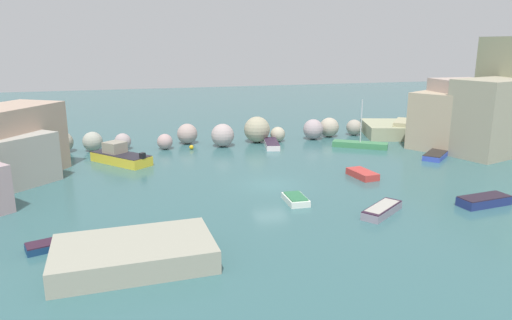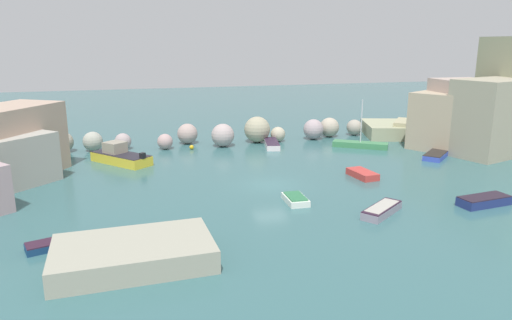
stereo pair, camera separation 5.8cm
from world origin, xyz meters
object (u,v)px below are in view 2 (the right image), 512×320
object	(u,v)px
stone_dock	(134,253)
channel_buoy	(192,147)
moored_boat_1	(360,144)
moored_boat_0	(50,245)
moored_boat_3	(436,155)
moored_boat_4	(362,174)
moored_boat_2	(295,199)
moored_boat_7	(120,156)
moored_boat_6	(382,210)
moored_boat_8	(272,144)
moored_boat_5	(484,201)

from	to	relation	value
stone_dock	channel_buoy	bearing A→B (deg)	75.23
channel_buoy	moored_boat_1	world-z (taller)	moored_boat_1
moored_boat_1	stone_dock	bearing A→B (deg)	-104.23
stone_dock	moored_boat_0	size ratio (longest dim) A/B	2.91
stone_dock	moored_boat_3	world-z (taller)	stone_dock
moored_boat_4	channel_buoy	bearing A→B (deg)	34.31
moored_boat_1	moored_boat_2	size ratio (longest dim) A/B	2.21
moored_boat_3	stone_dock	bearing A→B (deg)	167.23
moored_boat_0	moored_boat_7	size ratio (longest dim) A/B	0.44
stone_dock	moored_boat_1	distance (m)	30.85
moored_boat_2	moored_boat_7	distance (m)	18.20
stone_dock	moored_boat_6	bearing A→B (deg)	10.20
channel_buoy	moored_boat_8	bearing A→B (deg)	-7.46
moored_boat_1	moored_boat_6	xyz separation A→B (m)	(-8.01, -17.67, -0.02)
stone_dock	moored_boat_5	xyz separation A→B (m)	(22.50, 2.33, -0.26)
moored_boat_5	moored_boat_3	bearing A→B (deg)	-119.10
moored_boat_0	moored_boat_5	bearing A→B (deg)	-18.53
channel_buoy	moored_boat_0	bearing A→B (deg)	-116.41
moored_boat_7	moored_boat_1	bearing A→B (deg)	-129.76
moored_boat_6	moored_boat_0	bearing A→B (deg)	144.17
moored_boat_7	moored_boat_8	size ratio (longest dim) A/B	1.32
moored_boat_3	moored_boat_7	world-z (taller)	moored_boat_7
moored_boat_4	moored_boat_5	bearing A→B (deg)	-156.91
moored_boat_6	moored_boat_8	distance (m)	20.51
moored_boat_1	moored_boat_8	xyz separation A→B (m)	(-8.62, 2.84, -0.01)
channel_buoy	moored_boat_2	bearing A→B (deg)	-76.53
moored_boat_2	moored_boat_3	xyz separation A→B (m)	(17.08, 8.13, 0.02)
moored_boat_1	moored_boat_2	xyz separation A→B (m)	(-12.43, -14.11, -0.07)
channel_buoy	moored_boat_2	xyz separation A→B (m)	(4.31, -18.00, 0.01)
moored_boat_6	moored_boat_3	bearing A→B (deg)	7.83
channel_buoy	moored_boat_7	size ratio (longest dim) A/B	0.07
moored_boat_1	moored_boat_4	bearing A→B (deg)	-83.02
moored_boat_5	moored_boat_8	distance (m)	22.37
moored_boat_7	moored_boat_2	bearing A→B (deg)	178.87
moored_boat_2	moored_boat_5	bearing A→B (deg)	-105.97
moored_boat_3	moored_boat_7	bearing A→B (deg)	127.50
moored_boat_1	moored_boat_3	world-z (taller)	moored_boat_1
moored_boat_1	moored_boat_7	size ratio (longest dim) A/B	0.90
moored_boat_1	moored_boat_4	world-z (taller)	moored_boat_1
moored_boat_6	moored_boat_8	xyz separation A→B (m)	(-0.61, 20.51, 0.01)
moored_boat_5	moored_boat_7	bearing A→B (deg)	-43.87
moored_boat_0	moored_boat_4	size ratio (longest dim) A/B	0.90
moored_boat_3	moored_boat_6	bearing A→B (deg)	-177.45
moored_boat_4	moored_boat_6	bearing A→B (deg)	153.95
stone_dock	moored_boat_3	size ratio (longest dim) A/B	1.92
stone_dock	moored_boat_3	distance (m)	31.32
moored_boat_0	moored_boat_4	world-z (taller)	moored_boat_4
moored_boat_3	moored_boat_5	size ratio (longest dim) A/B	1.07
moored_boat_3	moored_boat_6	distance (m)	17.24
moored_boat_1	moored_boat_3	xyz separation A→B (m)	(4.65, -5.97, -0.05)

